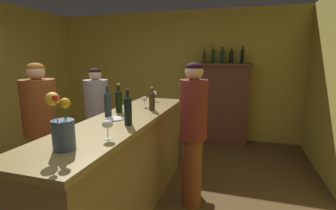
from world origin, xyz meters
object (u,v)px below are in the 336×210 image
object	(u,v)px
wine_bottle_chardonnay	(152,100)
wine_glass_front	(145,99)
flower_arrangement	(62,128)
wine_bottle_merlot	(108,103)
bar_counter	(125,166)
display_bottle_right	(242,55)
display_bottle_center	(222,56)
display_bottle_midright	(231,56)
bartender	(193,129)
patron_redhead	(42,129)
patron_by_cabinet	(97,116)
wine_glass_rear	(107,125)
cheese_plate	(115,119)
display_cabinet	(221,102)
wine_bottle_syrah	(128,109)
wine_glass_mid	(155,94)
wine_bottle_riesling	(119,100)
display_bottle_midleft	(213,56)
display_bottle_left	(205,56)

from	to	relation	value
wine_bottle_chardonnay	wine_glass_front	world-z (taller)	wine_bottle_chardonnay
flower_arrangement	wine_bottle_merlot	bearing A→B (deg)	101.90
bar_counter	display_bottle_right	xyz separation A→B (m)	(1.14, 2.63, 1.17)
display_bottle_center	display_bottle_midright	distance (m)	0.16
flower_arrangement	bartender	bearing A→B (deg)	62.21
wine_bottle_chardonnay	wine_glass_front	distance (m)	0.22
patron_redhead	patron_by_cabinet	bearing A→B (deg)	59.51
wine_glass_rear	cheese_plate	distance (m)	0.62
display_cabinet	wine_bottle_syrah	world-z (taller)	display_cabinet
cheese_plate	wine_glass_mid	bearing A→B (deg)	88.27
wine_glass_mid	cheese_plate	world-z (taller)	wine_glass_mid
wine_bottle_riesling	wine_bottle_merlot	world-z (taller)	wine_bottle_riesling
wine_bottle_syrah	wine_glass_front	xyz separation A→B (m)	(-0.17, 0.82, -0.05)
wine_bottle_merlot	patron_redhead	bearing A→B (deg)	-173.65
display_bottle_right	wine_bottle_riesling	bearing A→B (deg)	-118.31
wine_bottle_chardonnay	cheese_plate	xyz separation A→B (m)	(-0.21, -0.51, -0.12)
wine_bottle_syrah	cheese_plate	size ratio (longest dim) A/B	1.72
display_bottle_midleft	patron_by_cabinet	distance (m)	2.47
wine_bottle_chardonnay	display_bottle_right	distance (m)	2.46
wine_bottle_riesling	patron_redhead	size ratio (longest dim) A/B	0.20
bar_counter	display_bottle_center	world-z (taller)	display_bottle_center
display_bottle_midleft	display_bottle_right	world-z (taller)	display_bottle_midleft
wine_bottle_merlot	wine_glass_front	size ratio (longest dim) A/B	2.42
patron_by_cabinet	bartender	distance (m)	1.58
display_bottle_midleft	display_bottle_midright	size ratio (longest dim) A/B	1.10
wine_bottle_riesling	display_bottle_midright	bearing A→B (deg)	65.48
wine_bottle_syrah	display_bottle_midleft	bearing A→B (deg)	81.46
bar_counter	patron_redhead	world-z (taller)	patron_redhead
wine_glass_rear	wine_bottle_chardonnay	bearing A→B (deg)	92.19
wine_bottle_chardonnay	wine_bottle_merlot	bearing A→B (deg)	-127.71
wine_glass_mid	bar_counter	bearing A→B (deg)	-88.71
patron_redhead	wine_glass_mid	bearing A→B (deg)	27.69
bar_counter	display_bottle_midleft	distance (m)	2.94
display_cabinet	display_bottle_left	xyz separation A→B (m)	(-0.34, -0.00, 0.88)
display_cabinet	cheese_plate	size ratio (longest dim) A/B	8.20
wine_glass_rear	display_bottle_right	distance (m)	3.44
display_bottle_left	display_bottle_midleft	xyz separation A→B (m)	(0.16, 0.00, 0.01)
bar_counter	bartender	world-z (taller)	bartender
display_bottle_center	bartender	world-z (taller)	display_bottle_center
wine_glass_rear	wine_bottle_merlot	bearing A→B (deg)	120.02
wine_glass_front	display_bottle_center	size ratio (longest dim) A/B	0.44
wine_bottle_chardonnay	flower_arrangement	bearing A→B (deg)	-95.87
wine_bottle_syrah	display_bottle_center	world-z (taller)	display_bottle_center
bar_counter	display_cabinet	xyz separation A→B (m)	(0.78, 2.63, 0.28)
flower_arrangement	display_bottle_right	xyz separation A→B (m)	(1.12, 3.54, 0.49)
bar_counter	wine_bottle_riesling	world-z (taller)	wine_bottle_riesling
display_cabinet	cheese_plate	world-z (taller)	display_cabinet
wine_bottle_syrah	patron_by_cabinet	world-z (taller)	patron_by_cabinet
wine_bottle_riesling	wine_glass_front	distance (m)	0.41
wine_bottle_riesling	patron_by_cabinet	xyz separation A→B (m)	(-0.68, 0.60, -0.37)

